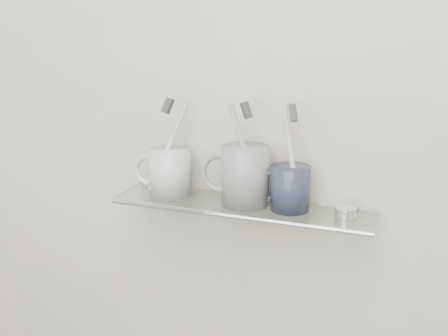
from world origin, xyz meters
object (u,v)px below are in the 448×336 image
at_px(shelf_glass, 241,206).
at_px(mug_right, 290,188).
at_px(mug_center, 245,176).
at_px(mug_left, 170,172).

bearing_deg(shelf_glass, mug_right, 3.08).
bearing_deg(mug_center, shelf_glass, -124.51).
height_order(shelf_glass, mug_center, mug_center).
distance_m(shelf_glass, mug_right, 0.10).
xyz_separation_m(shelf_glass, mug_left, (-0.15, 0.00, 0.05)).
bearing_deg(mug_center, mug_left, -163.00).
xyz_separation_m(mug_center, mug_right, (0.09, 0.00, -0.02)).
bearing_deg(shelf_glass, mug_left, 178.12).
height_order(mug_center, mug_right, mug_center).
xyz_separation_m(mug_left, mug_center, (0.16, 0.00, 0.01)).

